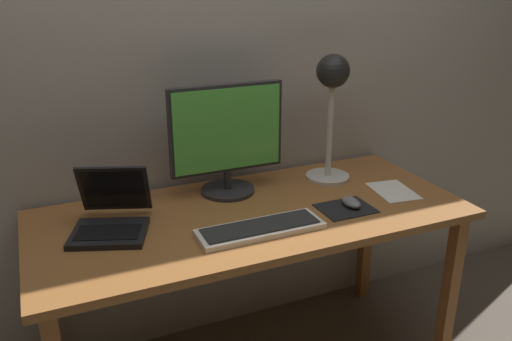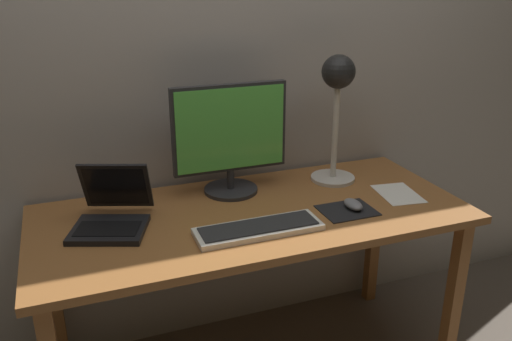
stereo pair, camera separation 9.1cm
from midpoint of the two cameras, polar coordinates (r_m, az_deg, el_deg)
back_wall at (r=2.18m, az=-5.97°, el=13.32°), size 4.80×0.06×2.60m
desk at (r=2.01m, az=-1.74°, el=-6.45°), size 1.60×0.70×0.74m
monitor at (r=2.06m, az=-4.43°, el=3.64°), size 0.46×0.22×0.44m
keyboard_main at (r=1.82m, az=-0.97°, el=-6.28°), size 0.44×0.14×0.03m
laptop at (r=1.91m, az=-16.60°, el=-4.27°), size 0.33×0.35×0.21m
desk_lamp at (r=2.18m, az=6.97°, el=8.30°), size 0.19×0.19×0.53m
mousepad at (r=2.01m, az=8.33°, el=-4.07°), size 0.20×0.16×0.00m
mouse at (r=2.02m, az=8.93°, el=-3.41°), size 0.06×0.10×0.03m
paper_sheet_near_mouse at (r=2.21m, az=13.41°, el=-2.15°), size 0.18×0.23×0.00m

